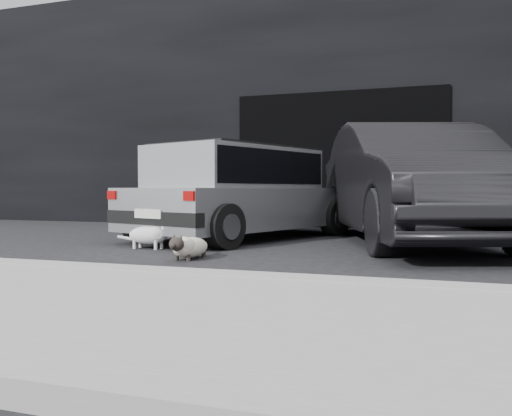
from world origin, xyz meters
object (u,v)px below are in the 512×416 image
(cat_siamese, at_px, (188,247))
(second_car, at_px, (413,183))
(silver_hatchback, at_px, (240,189))
(cat_white, at_px, (150,235))

(cat_siamese, bearing_deg, second_car, -127.44)
(silver_hatchback, xyz_separation_m, cat_white, (-0.56, -1.65, -0.57))
(silver_hatchback, relative_size, cat_siamese, 4.84)
(second_car, distance_m, cat_white, 3.54)
(cat_siamese, xyz_separation_m, cat_white, (-0.89, 0.76, 0.05))
(second_car, bearing_deg, cat_white, -169.47)
(silver_hatchback, height_order, cat_white, silver_hatchback)
(silver_hatchback, relative_size, second_car, 0.81)
(cat_white, bearing_deg, silver_hatchback, 164.18)
(second_car, relative_size, cat_white, 6.42)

